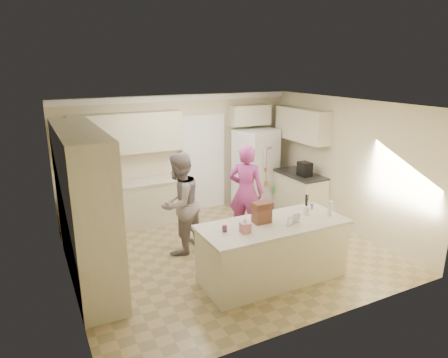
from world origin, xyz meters
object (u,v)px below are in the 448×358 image
refrigerator (256,169)px  island_base (272,252)px  teen_girl (246,192)px  coffee_maker (305,169)px  teen_boy (179,204)px  tissue_box (245,228)px  utensil_crock (306,210)px  dollhouse_body (262,216)px

refrigerator → island_base: 3.35m
island_base → teen_girl: bearing=75.1°
coffee_maker → teen_boy: teen_boy is taller
tissue_box → teen_boy: size_ratio=0.08×
island_base → utensil_crock: 0.86m
teen_boy → teen_girl: teen_girl is taller
utensil_crock → tissue_box: utensil_crock is taller
tissue_box → dollhouse_body: dollhouse_body is taller
utensil_crock → dollhouse_body: (-0.80, 0.05, 0.04)m
teen_girl → refrigerator: bearing=-83.7°
refrigerator → teen_boy: refrigerator is taller
island_base → teen_boy: (-0.93, 1.52, 0.46)m
coffee_maker → dollhouse_body: (-2.20, -1.80, -0.03)m
teen_boy → dollhouse_body: bearing=85.2°
utensil_crock → refrigerator: bearing=73.9°
refrigerator → coffee_maker: 1.22m
utensil_crock → teen_girl: (-0.24, 1.49, -0.09)m
refrigerator → utensil_crock: size_ratio=12.00×
tissue_box → dollhouse_body: 0.45m
refrigerator → dollhouse_body: refrigerator is taller
refrigerator → coffee_maker: bearing=-79.3°
island_base → teen_boy: bearing=121.4°
island_base → teen_girl: size_ratio=1.22×
refrigerator → island_base: (-1.49, -2.97, -0.46)m
coffee_maker → teen_boy: bearing=-172.7°
utensil_crock → tissue_box: 1.21m
utensil_crock → teen_girl: bearing=99.2°
tissue_box → teen_girl: (0.96, 1.64, -0.09)m
island_base → teen_boy: 1.84m
refrigerator → island_base: size_ratio=0.82×
island_base → tissue_box: size_ratio=15.71×
dollhouse_body → teen_girl: 1.55m
coffee_maker → tissue_box: (-2.60, -2.00, -0.07)m
coffee_maker → teen_boy: size_ratio=0.17×
coffee_maker → utensil_crock: size_ratio=2.00×
refrigerator → teen_girl: (-1.08, -1.43, 0.01)m
tissue_box → utensil_crock: bearing=7.1°
utensil_crock → teen_boy: 2.16m
teen_boy → utensil_crock: bearing=103.5°
refrigerator → teen_girl: bearing=-144.2°
coffee_maker → island_base: size_ratio=0.14×
dollhouse_body → coffee_maker: bearing=39.3°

